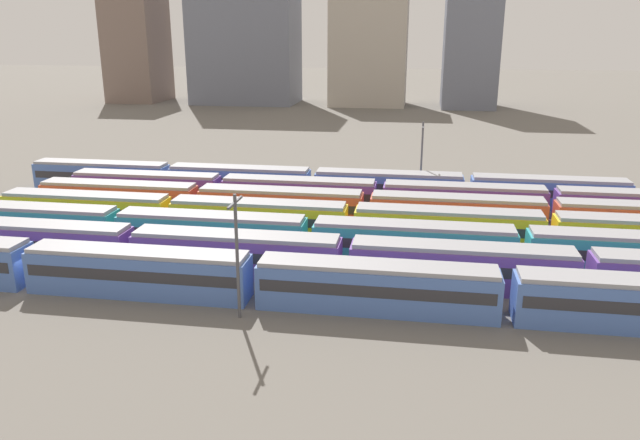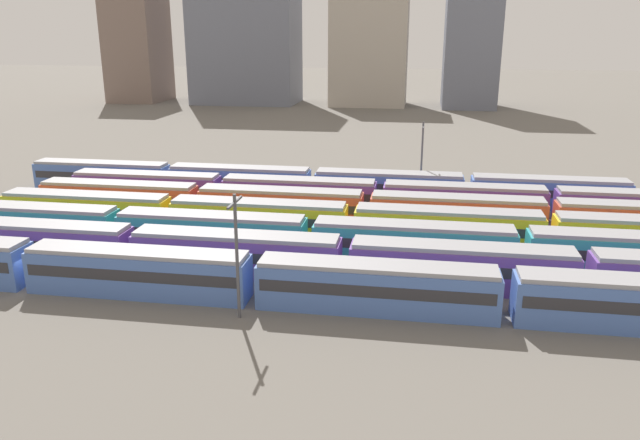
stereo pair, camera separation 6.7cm
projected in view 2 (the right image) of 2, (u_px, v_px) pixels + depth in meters
ground_plane at (125, 229)px, 65.40m from camera, size 600.00×600.00×0.00m
train_track_0 at (254, 279)px, 47.29m from camera, size 74.70×3.06×3.75m
train_track_1 at (345, 260)px, 51.19m from camera, size 74.70×3.06×3.75m
train_track_2 at (413, 243)px, 55.25m from camera, size 93.60×3.06×3.75m
train_track_3 at (447, 227)px, 59.66m from camera, size 93.60×3.06×3.75m
train_track_4 at (550, 217)px, 62.94m from camera, size 112.50×3.06×3.75m
train_track_5 at (463, 201)px, 69.14m from camera, size 93.60×3.06×3.75m
train_track_6 at (313, 184)px, 76.84m from camera, size 74.70×3.06×3.75m
catenary_pole_0 at (237, 250)px, 43.69m from camera, size 0.24×3.20×9.39m
catenary_pole_1 at (422, 156)px, 76.48m from camera, size 0.24×3.20×9.54m
distant_building_0 at (137, 44)px, 180.59m from camera, size 14.42×17.75×33.27m
distant_building_1 at (245, 23)px, 173.81m from camera, size 29.40×18.57×44.78m
distant_building_2 at (369, 53)px, 170.77m from camera, size 20.94×15.92×28.42m
distant_building_3 at (472, 35)px, 165.07m from camera, size 14.25×18.63×38.31m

